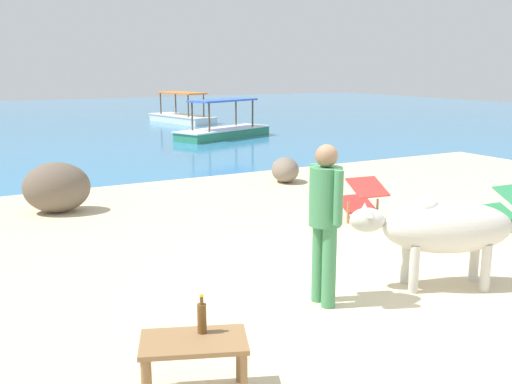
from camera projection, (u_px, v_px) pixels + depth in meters
sand_beach at (374, 296)px, 6.18m from camera, size 18.00×14.00×0.04m
water_surface at (36, 123)px, 25.00m from camera, size 60.00×36.00×0.03m
cow at (443, 228)px, 6.24m from camera, size 1.75×1.10×1.00m
low_bench_table at (194, 349)px, 4.17m from camera, size 0.87×0.69×0.45m
bottle at (202, 317)px, 4.24m from camera, size 0.07×0.07×0.30m
deck_chair_near at (362, 197)px, 9.00m from camera, size 0.63×0.83×0.68m
deck_chair_far at (507, 206)px, 8.40m from camera, size 0.58×0.80×0.68m
person_standing at (325, 213)px, 5.73m from camera, size 0.32×0.51×1.62m
shore_rock_medium at (57, 188)px, 9.55m from camera, size 1.23×1.01×0.83m
shore_rock_small at (285, 170)px, 12.08m from camera, size 0.78×0.89×0.52m
boat_green at (223, 130)px, 19.78m from camera, size 3.84×2.43×1.29m
boat_white at (182, 116)px, 25.14m from camera, size 1.85×3.83×1.29m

